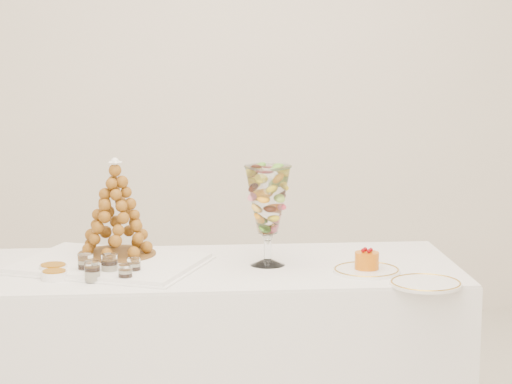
{
  "coord_description": "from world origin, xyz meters",
  "views": [
    {
      "loc": [
        0.01,
        -3.21,
        1.52
      ],
      "look_at": [
        0.08,
        0.22,
        0.95
      ],
      "focal_mm": 70.0,
      "sensor_mm": 36.0,
      "label": 1
    }
  ],
  "objects": [
    {
      "name": "macaron_vase",
      "position": [
        0.13,
        0.31,
        0.9
      ],
      "size": [
        0.16,
        0.16,
        0.36
      ],
      "color": "white",
      "rests_on": "buffet_table"
    },
    {
      "name": "lace_tray",
      "position": [
        -0.44,
        0.3,
        0.68
      ],
      "size": [
        0.73,
        0.64,
        0.02
      ],
      "primitive_type": "cube",
      "rotation": [
        0.0,
        0.0,
        -0.33
      ],
      "color": "white",
      "rests_on": "buffet_table"
    },
    {
      "name": "ramekin_front",
      "position": [
        -0.61,
        0.11,
        0.68
      ],
      "size": [
        0.09,
        0.09,
        0.03
      ],
      "primitive_type": "cylinder",
      "color": "white",
      "rests_on": "buffet_table"
    },
    {
      "name": "verrine_c",
      "position": [
        -0.34,
        0.15,
        0.7
      ],
      "size": [
        0.05,
        0.05,
        0.06
      ],
      "primitive_type": "cylinder",
      "rotation": [
        0.0,
        0.0,
        0.15
      ],
      "color": "white",
      "rests_on": "buffet_table"
    },
    {
      "name": "spare_plate",
      "position": [
        0.64,
        0.01,
        0.67
      ],
      "size": [
        0.24,
        0.24,
        0.01
      ],
      "primitive_type": "cylinder",
      "color": "white",
      "rests_on": "buffet_table"
    },
    {
      "name": "verrine_e",
      "position": [
        -0.36,
        0.06,
        0.7
      ],
      "size": [
        0.05,
        0.05,
        0.06
      ],
      "primitive_type": "cylinder",
      "rotation": [
        0.0,
        0.0,
        -0.11
      ],
      "color": "white",
      "rests_on": "buffet_table"
    },
    {
      "name": "ramekin_back",
      "position": [
        -0.63,
        0.19,
        0.68
      ],
      "size": [
        0.1,
        0.1,
        0.03
      ],
      "primitive_type": "cylinder",
      "color": "white",
      "rests_on": "buffet_table"
    },
    {
      "name": "verrine_b",
      "position": [
        -0.43,
        0.15,
        0.71
      ],
      "size": [
        0.07,
        0.07,
        0.08
      ],
      "primitive_type": "cylinder",
      "rotation": [
        0.0,
        0.0,
        0.29
      ],
      "color": "white",
      "rests_on": "buffet_table"
    },
    {
      "name": "verrine_d",
      "position": [
        -0.47,
        0.07,
        0.71
      ],
      "size": [
        0.05,
        0.05,
        0.07
      ],
      "primitive_type": "cylinder",
      "rotation": [
        0.0,
        0.0,
        -0.0
      ],
      "color": "white",
      "rests_on": "buffet_table"
    },
    {
      "name": "verrine_a",
      "position": [
        -0.51,
        0.18,
        0.71
      ],
      "size": [
        0.06,
        0.06,
        0.07
      ],
      "primitive_type": "cylinder",
      "rotation": [
        0.0,
        0.0,
        0.16
      ],
      "color": "white",
      "rests_on": "buffet_table"
    },
    {
      "name": "croquembouche",
      "position": [
        -0.43,
        0.4,
        0.86
      ],
      "size": [
        0.29,
        0.29,
        0.36
      ],
      "rotation": [
        0.0,
        0.0,
        -0.08
      ],
      "color": "brown",
      "rests_on": "lace_tray"
    },
    {
      "name": "mousse_cake",
      "position": [
        0.47,
        0.2,
        0.71
      ],
      "size": [
        0.09,
        0.09,
        0.07
      ],
      "color": "#CE6209",
      "rests_on": "cake_plate"
    },
    {
      "name": "buffet_table",
      "position": [
        -0.07,
        0.29,
        0.33
      ],
      "size": [
        1.8,
        0.82,
        0.67
      ],
      "rotation": [
        0.0,
        0.0,
        0.06
      ],
      "color": "white",
      "rests_on": "ground"
    },
    {
      "name": "cake_plate",
      "position": [
        0.47,
        0.19,
        0.67
      ],
      "size": [
        0.23,
        0.23,
        0.01
      ],
      "primitive_type": "cylinder",
      "color": "white",
      "rests_on": "buffet_table"
    }
  ]
}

